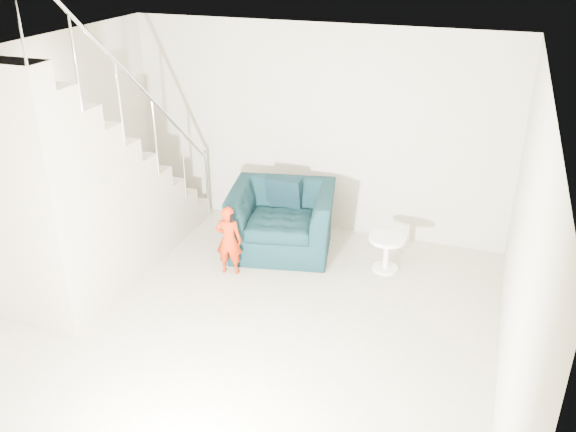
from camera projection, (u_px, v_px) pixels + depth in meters
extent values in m
plane|color=tan|center=(234.00, 339.00, 6.08)|extent=(5.50, 5.50, 0.00)
plane|color=silver|center=(221.00, 67.00, 4.92)|extent=(5.50, 5.50, 0.00)
plane|color=#ABA58B|center=(317.00, 131.00, 7.84)|extent=(5.00, 0.00, 5.00)
plane|color=#ABA58B|center=(6.00, 182.00, 6.25)|extent=(0.00, 5.50, 5.50)
plane|color=#ABA58B|center=(520.00, 264.00, 4.75)|extent=(0.00, 5.50, 5.50)
imported|color=black|center=(282.00, 220.00, 7.62)|extent=(1.46, 1.34, 0.82)
imported|color=#920504|center=(229.00, 240.00, 7.08)|extent=(0.34, 0.25, 0.86)
cylinder|color=white|center=(387.00, 239.00, 7.14)|extent=(0.44, 0.44, 0.04)
cylinder|color=white|center=(386.00, 255.00, 7.24)|extent=(0.07, 0.07, 0.40)
cylinder|color=white|center=(385.00, 268.00, 7.31)|extent=(0.31, 0.31, 0.03)
cube|color=#ADA089|center=(172.00, 207.00, 8.63)|extent=(1.00, 0.30, 0.27)
cube|color=#ADA089|center=(160.00, 207.00, 8.31)|extent=(1.00, 0.30, 0.54)
cube|color=#ADA089|center=(148.00, 206.00, 8.00)|extent=(1.00, 0.30, 0.81)
cube|color=#ADA089|center=(134.00, 206.00, 7.69)|extent=(1.00, 0.30, 1.08)
cube|color=#ADA089|center=(119.00, 205.00, 7.37)|extent=(1.00, 0.30, 1.35)
cube|color=#ADA089|center=(103.00, 205.00, 7.06)|extent=(1.00, 0.30, 1.62)
cube|color=#ADA089|center=(86.00, 204.00, 6.75)|extent=(1.00, 0.30, 1.89)
cube|color=#ADA089|center=(66.00, 204.00, 6.43)|extent=(1.00, 0.30, 2.16)
cube|color=#ADA089|center=(45.00, 203.00, 6.12)|extent=(1.00, 0.30, 2.43)
cube|color=#ADA089|center=(22.00, 202.00, 5.81)|extent=(1.00, 0.30, 2.70)
cylinder|color=silver|center=(134.00, 82.00, 6.42)|extent=(0.04, 3.03, 2.73)
cylinder|color=silver|center=(207.00, 184.00, 8.45)|extent=(0.04, 0.04, 1.00)
cube|color=black|center=(284.00, 193.00, 7.78)|extent=(0.45, 0.22, 0.45)
cube|color=black|center=(241.00, 205.00, 7.77)|extent=(0.04, 0.43, 0.49)
cube|color=black|center=(232.00, 218.00, 6.89)|extent=(0.04, 0.05, 0.10)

